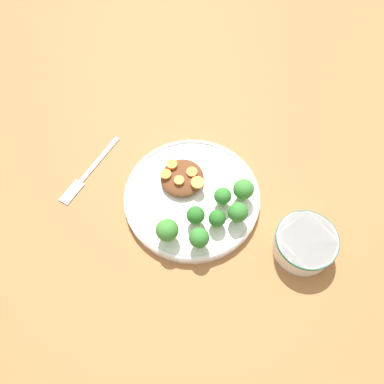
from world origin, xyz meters
The scene contains 17 objects.
ground_plane centered at (0.00, 0.00, 0.00)m, with size 4.00×4.00×0.00m, color #9E6638.
plate centered at (0.00, 0.00, 0.01)m, with size 0.28×0.28×0.02m.
dip_bowl centered at (0.18, -0.16, 0.03)m, with size 0.12×0.12×0.05m.
stew_mound centered at (-0.01, 0.04, 0.03)m, with size 0.09×0.09×0.02m, color brown.
broccoli_floret_0 centered at (-0.01, -0.06, 0.05)m, with size 0.04×0.04×0.05m.
broccoli_floret_1 centered at (0.06, -0.03, 0.05)m, with size 0.04×0.04×0.05m.
broccoli_floret_2 centered at (-0.01, -0.11, 0.05)m, with size 0.04×0.04×0.06m.
broccoli_floret_3 centered at (0.03, -0.07, 0.04)m, with size 0.03×0.03×0.04m.
broccoli_floret_4 centered at (0.10, -0.03, 0.05)m, with size 0.04×0.04×0.06m.
broccoli_floret_5 centered at (-0.07, -0.08, 0.05)m, with size 0.04×0.04×0.06m.
broccoli_floret_6 centered at (0.07, -0.08, 0.05)m, with size 0.04×0.04×0.05m.
carrot_slice_0 centered at (-0.02, 0.03, 0.05)m, with size 0.02×0.02×0.01m, color orange.
carrot_slice_1 centered at (-0.03, 0.07, 0.05)m, with size 0.02×0.02×0.01m, color orange.
carrot_slice_2 centered at (0.01, 0.04, 0.04)m, with size 0.02×0.02×0.00m, color orange.
carrot_slice_3 centered at (0.01, 0.01, 0.05)m, with size 0.03×0.03×0.01m, color orange.
carrot_slice_4 centered at (-0.04, 0.05, 0.04)m, with size 0.02×0.02×0.00m, color orange.
fork centered at (-0.21, 0.11, 0.00)m, with size 0.15×0.15×0.01m.
Camera 1 is at (-0.09, -0.35, 0.71)m, focal length 35.00 mm.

